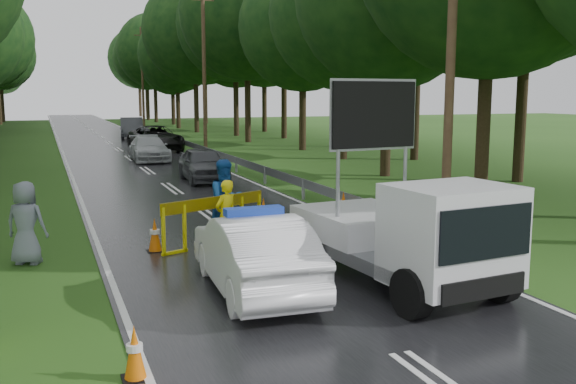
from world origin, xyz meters
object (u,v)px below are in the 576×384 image
queue_car_fourth (132,128)px  civilian (226,200)px  barrier (214,209)px  queue_car_third (156,138)px  queue_car_first (203,164)px  officer (226,216)px  queue_car_second (149,149)px  work_truck (409,234)px  police_sedan (254,254)px

queue_car_fourth → civilian: bearing=-87.8°
barrier → queue_car_third: (2.94, 25.96, -0.12)m
queue_car_first → queue_car_third: size_ratio=0.73×
barrier → officer: 0.54m
queue_car_second → queue_car_third: (1.34, 6.00, 0.12)m
queue_car_first → civilian: bearing=-98.0°
barrier → queue_car_first: size_ratio=0.66×
queue_car_fourth → officer: bearing=-88.1°
civilian → queue_car_third: (2.51, 25.47, -0.22)m
work_truck → officer: (-2.36, 3.92, -0.21)m
officer → civilian: civilian is taller
officer → queue_car_first: officer is taller
civilian → queue_car_fourth: 37.78m
work_truck → barrier: (-2.50, 4.43, -0.13)m
work_truck → barrier: work_truck is taller
police_sedan → civilian: civilian is taller
work_truck → queue_car_second: (-0.90, 24.39, -0.37)m
police_sedan → work_truck: (2.70, -0.81, 0.32)m
civilian → queue_car_third: 25.60m
queue_car_second → queue_car_third: bearing=78.5°
queue_car_fourth → police_sedan: bearing=-88.3°
barrier → work_truck: bearing=-82.8°
officer → queue_car_first: 11.94m
work_truck → barrier: 5.09m
police_sedan → queue_car_second: 23.65m
officer → queue_car_second: size_ratio=0.36×
police_sedan → barrier: size_ratio=1.62×
work_truck → queue_car_first: size_ratio=1.21×
barrier → queue_car_second: bearing=63.2°
police_sedan → work_truck: size_ratio=0.88×
queue_car_first → queue_car_fourth: size_ratio=0.82×
civilian → barrier: bearing=-150.1°
work_truck → officer: bearing=115.6°
civilian → queue_car_second: civilian is taller
police_sedan → queue_car_fourth: (3.26, 41.79, 0.11)m
work_truck → queue_car_fourth: 42.61m
queue_car_first → queue_car_third: 14.77m
barrier → civilian: civilian is taller
officer → work_truck: bearing=93.0°
barrier → civilian: size_ratio=1.34×
queue_car_third → queue_car_second: bearing=-107.5°
civilian → queue_car_third: size_ratio=0.36×
queue_car_second → queue_car_fourth: (1.46, 18.21, 0.16)m
work_truck → queue_car_second: size_ratio=1.09×
queue_car_third → queue_car_fourth: bearing=84.6°
queue_car_second → officer: bearing=-92.9°
police_sedan → queue_car_second: (1.79, 23.58, -0.05)m
queue_car_first → queue_car_second: size_ratio=0.90×
work_truck → civilian: 5.34m
queue_car_second → police_sedan: bearing=-93.2°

